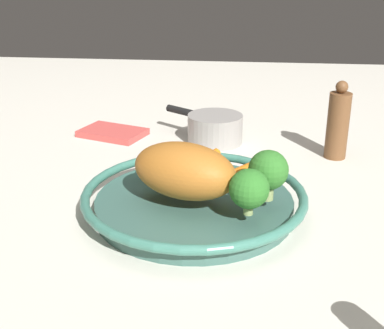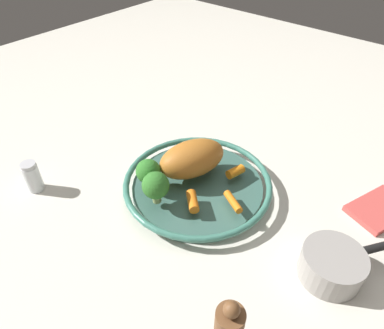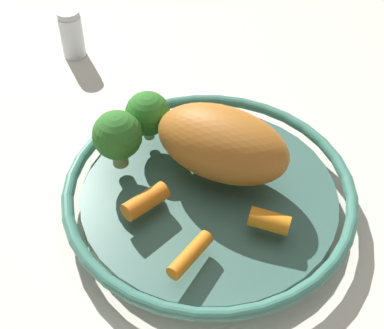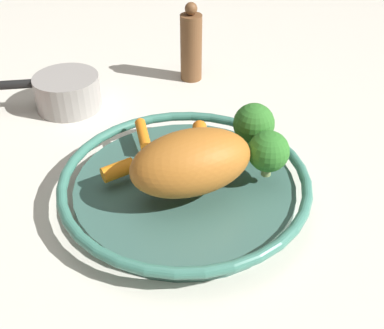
{
  "view_description": "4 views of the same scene",
  "coord_description": "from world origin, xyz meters",
  "views": [
    {
      "loc": [
        0.08,
        -0.74,
        0.38
      ],
      "look_at": [
        -0.01,
        0.02,
        0.07
      ],
      "focal_mm": 48.79,
      "sensor_mm": 36.0,
      "label": 1
    },
    {
      "loc": [
        0.47,
        0.38,
        0.6
      ],
      "look_at": [
        -0.0,
        -0.02,
        0.07
      ],
      "focal_mm": 32.56,
      "sensor_mm": 36.0,
      "label": 2
    },
    {
      "loc": [
        -0.02,
        0.44,
        0.52
      ],
      "look_at": [
        0.02,
        -0.0,
        0.07
      ],
      "focal_mm": 51.4,
      "sensor_mm": 36.0,
      "label": 3
    },
    {
      "loc": [
        -0.34,
        -0.39,
        0.45
      ],
      "look_at": [
        0.01,
        -0.0,
        0.06
      ],
      "focal_mm": 44.57,
      "sensor_mm": 36.0,
      "label": 4
    }
  ],
  "objects": [
    {
      "name": "baby_carrot_right",
      "position": [
        -0.07,
        0.06,
        0.05
      ],
      "size": [
        0.05,
        0.03,
        0.02
      ],
      "primitive_type": "cylinder",
      "rotation": [
        1.62,
        0.0,
        4.5
      ],
      "color": "orange",
      "rests_on": "serving_bowl"
    },
    {
      "name": "saucepan",
      "position": [
        0.01,
        0.34,
        0.03
      ],
      "size": [
        0.18,
        0.14,
        0.06
      ],
      "color": "#9E9993",
      "rests_on": "ground_plane"
    },
    {
      "name": "baby_carrot_left",
      "position": [
        0.01,
        0.11,
        0.05
      ],
      "size": [
        0.05,
        0.06,
        0.02
      ],
      "primitive_type": "cylinder",
      "rotation": [
        1.65,
        0.0,
        5.78
      ],
      "color": "orange",
      "rests_on": "serving_bowl"
    },
    {
      "name": "broccoli_floret_small",
      "position": [
        0.11,
        -0.02,
        0.09
      ],
      "size": [
        0.06,
        0.06,
        0.08
      ],
      "color": "#96AA66",
      "rests_on": "serving_bowl"
    },
    {
      "name": "baby_carrot_back",
      "position": [
        0.07,
        0.04,
        0.05
      ],
      "size": [
        0.05,
        0.06,
        0.02
      ],
      "primitive_type": "cylinder",
      "rotation": [
        1.53,
        0.0,
        2.42
      ],
      "color": "orange",
      "rests_on": "serving_bowl"
    },
    {
      "name": "broccoli_floret_large",
      "position": [
        0.08,
        -0.07,
        0.08
      ],
      "size": [
        0.06,
        0.06,
        0.07
      ],
      "color": "#95AB66",
      "rests_on": "serving_bowl"
    },
    {
      "name": "ground_plane",
      "position": [
        0.0,
        0.0,
        0.0
      ],
      "size": [
        2.53,
        2.53,
        0.0
      ],
      "primitive_type": "plane",
      "color": "silver"
    },
    {
      "name": "roast_chicken_piece",
      "position": [
        -0.01,
        -0.03,
        0.08
      ],
      "size": [
        0.19,
        0.15,
        0.08
      ],
      "primitive_type": "ellipsoid",
      "rotation": [
        0.0,
        0.0,
        2.78
      ],
      "color": "#B76B25",
      "rests_on": "serving_bowl"
    },
    {
      "name": "serving_bowl",
      "position": [
        0.0,
        0.0,
        0.02
      ],
      "size": [
        0.35,
        0.35,
        0.04
      ],
      "color": "#3D665B",
      "rests_on": "ground_plane"
    },
    {
      "name": "pepper_mill",
      "position": [
        0.26,
        0.27,
        0.07
      ],
      "size": [
        0.04,
        0.04,
        0.16
      ],
      "color": "brown",
      "rests_on": "ground_plane"
    }
  ]
}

